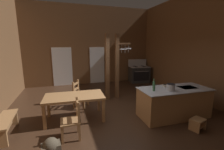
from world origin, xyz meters
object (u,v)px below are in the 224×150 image
step_stool (198,123)px  bench_along_left_wall (5,124)px  ladderback_chair_near_window (80,95)px  mixing_bowl_on_counter (165,86)px  stove_range (139,74)px  dining_table (75,98)px  ladderback_chair_by_post (72,120)px  bottle_short_on_counter (154,85)px  kitchen_island (173,102)px  bottle_tall_on_counter (154,87)px  stockpot_on_counter (171,87)px

step_stool → bench_along_left_wall: bench_along_left_wall is taller
ladderback_chair_near_window → mixing_bowl_on_counter: mixing_bowl_on_counter is taller
stove_range → ladderback_chair_near_window: bearing=-144.7°
bench_along_left_wall → mixing_bowl_on_counter: 4.52m
dining_table → bench_along_left_wall: (-1.69, -0.33, -0.35)m
ladderback_chair_by_post → bench_along_left_wall: 1.68m
stove_range → ladderback_chair_near_window: size_ratio=1.39×
step_stool → bench_along_left_wall: size_ratio=0.36×
stove_range → bottle_short_on_counter: (-1.70, -4.12, 0.54)m
stove_range → bench_along_left_wall: bearing=-145.6°
dining_table → bottle_short_on_counter: bearing=-13.2°
kitchen_island → stove_range: (1.10, 4.32, 0.03)m
bench_along_left_wall → bottle_tall_on_counter: size_ratio=3.98×
kitchen_island → stockpot_on_counter: (-0.29, -0.17, 0.55)m
ladderback_chair_near_window → mixing_bowl_on_counter: bearing=-28.6°
dining_table → bench_along_left_wall: dining_table is taller
stove_range → ladderback_chair_by_post: 6.13m
ladderback_chair_near_window → bottle_short_on_counter: size_ratio=3.25×
step_stool → bottle_short_on_counter: 1.51m
ladderback_chair_by_post → stockpot_on_counter: size_ratio=3.10×
step_stool → ladderback_chair_near_window: size_ratio=0.45×
bottle_tall_on_counter → bottle_short_on_counter: bearing=59.0°
bench_along_left_wall → stockpot_on_counter: stockpot_on_counter is taller
dining_table → mixing_bowl_on_counter: mixing_bowl_on_counter is taller
kitchen_island → ladderback_chair_near_window: (-2.68, 1.65, 0.00)m
step_stool → bottle_tall_on_counter: 1.44m
ladderback_chair_near_window → bottle_tall_on_counter: 2.62m
ladderback_chair_by_post → mixing_bowl_on_counter: bearing=8.9°
bench_along_left_wall → ladderback_chair_by_post: bearing=-21.1°
dining_table → mixing_bowl_on_counter: (2.77, -0.48, 0.28)m
ladderback_chair_near_window → mixing_bowl_on_counter: (2.54, -1.38, 0.48)m
ladderback_chair_near_window → dining_table: bearing=-104.8°
ladderback_chair_by_post → stockpot_on_counter: bearing=0.4°
dining_table → step_stool: bearing=-27.9°
step_stool → ladderback_chair_by_post: 3.21m
ladderback_chair_by_post → bottle_tall_on_counter: bottle_tall_on_counter is taller
kitchen_island → ladderback_chair_by_post: (-3.05, -0.19, 0.00)m
bottle_tall_on_counter → bottle_short_on_counter: 0.27m
mixing_bowl_on_counter → bottle_short_on_counter: size_ratio=0.58×
stockpot_on_counter → bottle_short_on_counter: bottle_short_on_counter is taller
dining_table → bottle_short_on_counter: size_ratio=5.98×
bottle_tall_on_counter → kitchen_island: bearing=2.0°
ladderback_chair_near_window → ladderback_chair_by_post: 1.87m
ladderback_chair_near_window → ladderback_chair_by_post: (-0.37, -1.84, 0.00)m
mixing_bowl_on_counter → bench_along_left_wall: bearing=178.1°
ladderback_chair_by_post → bottle_short_on_counter: size_ratio=3.25×
step_stool → stove_range: bearing=79.0°
stockpot_on_counter → ladderback_chair_by_post: bearing=-179.6°
stove_range → mixing_bowl_on_counter: 4.26m
kitchen_island → stove_range: 4.46m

